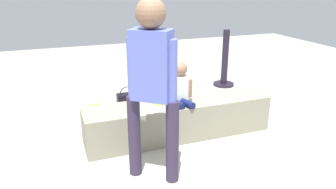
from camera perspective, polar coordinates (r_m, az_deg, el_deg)
name	(u,v)px	position (r m, az deg, el deg)	size (l,w,h in m)	color
ground_plane	(179,135)	(3.93, 1.89, -7.20)	(12.00, 12.00, 0.00)	#A6A294
concrete_ledge	(179,119)	(3.84, 1.92, -4.33)	(2.21, 0.48, 0.43)	gray
child_seated	(180,86)	(3.65, 2.18, 1.59)	(0.29, 0.35, 0.48)	#12194B
adult_standing	(152,77)	(2.76, -2.85, 3.14)	(0.41, 0.37, 1.65)	#31263E
cake_plate	(160,100)	(3.76, -1.33, -0.99)	(0.22, 0.22, 0.07)	yellow
gift_bag	(95,114)	(4.31, -12.75, -3.34)	(0.19, 0.08, 0.29)	gold
railing_post	(225,66)	(5.72, 9.95, 5.01)	(0.36, 0.36, 0.98)	black
water_bottle_near_gift	(115,123)	(4.10, -9.31, -4.99)	(0.06, 0.06, 0.18)	silver
party_cup_red	(170,94)	(5.13, 0.33, 0.07)	(0.08, 0.08, 0.11)	red
handbag_black_leather	(127,100)	(4.78, -7.16, -0.92)	(0.30, 0.15, 0.31)	black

